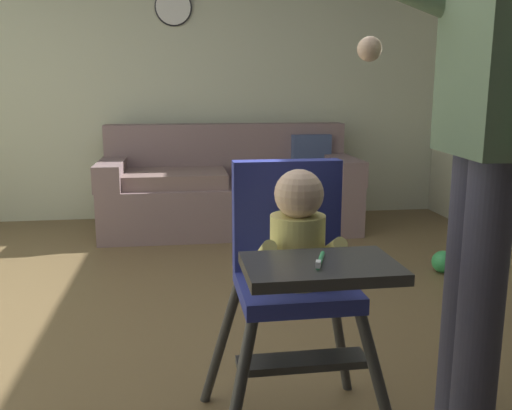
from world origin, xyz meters
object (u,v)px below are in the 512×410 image
at_px(toy_ball, 443,262).
at_px(wall_clock, 173,7).
at_px(high_chair, 296,257).
at_px(couch, 230,189).
at_px(adult_standing, 485,139).

height_order(toy_ball, wall_clock, wall_clock).
relative_size(high_chair, wall_clock, 2.92).
bearing_deg(high_chair, toy_ball, 139.45).
distance_m(high_chair, toy_ball, 2.10).
bearing_deg(high_chair, couch, 178.14).
bearing_deg(wall_clock, high_chair, -83.56).
distance_m(couch, wall_clock, 1.64).
distance_m(couch, toy_ball, 1.86).
relative_size(high_chair, adult_standing, 0.53).
xyz_separation_m(high_chair, toy_ball, (1.29, 1.56, -0.56)).
distance_m(adult_standing, wall_clock, 3.67).
height_order(couch, wall_clock, wall_clock).
bearing_deg(toy_ball, wall_clock, 132.46).
distance_m(couch, high_chair, 2.93).
relative_size(adult_standing, wall_clock, 5.55).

